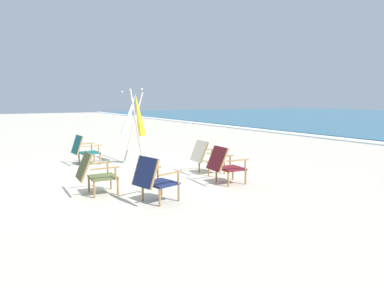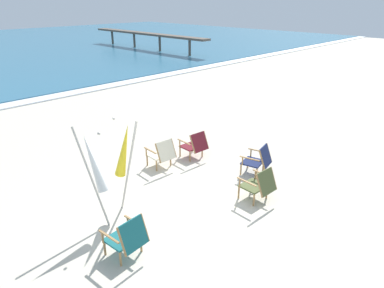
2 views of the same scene
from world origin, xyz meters
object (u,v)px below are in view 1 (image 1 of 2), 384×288
beach_chair_back_left (206,156)px  beach_chair_front_left (94,172)px  beach_chair_mid_center (154,178)px  beach_chair_back_right (84,149)px  umbrella_furled_white (130,116)px  beach_chair_far_center (225,164)px  umbrella_furled_yellow (139,115)px

beach_chair_back_left → beach_chair_front_left: bearing=-81.3°
beach_chair_back_left → beach_chair_mid_center: beach_chair_mid_center is taller
beach_chair_front_left → beach_chair_back_right: bearing=169.6°
umbrella_furled_white → beach_chair_back_right: bearing=-99.2°
beach_chair_far_center → beach_chair_back_right: bearing=-151.7°
beach_chair_mid_center → beach_chair_back_right: bearing=-177.8°
beach_chair_back_right → beach_chair_mid_center: size_ratio=1.00×
beach_chair_far_center → beach_chair_back_left: bearing=168.2°
beach_chair_back_left → beach_chair_back_right: bearing=-140.5°
umbrella_furled_white → beach_chair_mid_center: bearing=-15.6°
beach_chair_front_left → umbrella_furled_white: bearing=147.8°
beach_chair_front_left → beach_chair_mid_center: beach_chair_mid_center is taller
beach_chair_front_left → beach_chair_back_left: 2.82m
umbrella_furled_yellow → beach_chair_back_left: bearing=28.3°
beach_chair_far_center → beach_chair_mid_center: (0.43, -1.84, 0.00)m
beach_chair_front_left → beach_chair_back_left: same height
umbrella_furled_yellow → beach_chair_far_center: bearing=14.9°
beach_chair_back_left → umbrella_furled_white: 2.81m
beach_chair_front_left → beach_chair_back_left: (-0.43, 2.79, 0.00)m
beach_chair_back_right → umbrella_furled_white: 1.56m
beach_chair_mid_center → umbrella_furled_white: (-3.95, 1.10, 0.88)m
beach_chair_far_center → umbrella_furled_yellow: umbrella_furled_yellow is taller
beach_chair_back_right → beach_chair_mid_center: 4.16m
umbrella_furled_yellow → umbrella_furled_white: 0.69m
beach_chair_back_right → beach_chair_mid_center: beach_chair_back_right is taller
beach_chair_back_right → umbrella_furled_yellow: bearing=54.4°
beach_chair_far_center → umbrella_furled_white: 3.70m
beach_chair_mid_center → umbrella_furled_yellow: bearing=161.6°
beach_chair_far_center → beach_chair_front_left: size_ratio=1.00×
umbrella_furled_yellow → umbrella_furled_white: (-0.69, 0.02, -0.04)m
beach_chair_back_left → umbrella_furled_yellow: umbrella_furled_yellow is taller
beach_chair_back_right → beach_chair_back_left: beach_chair_back_right is taller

